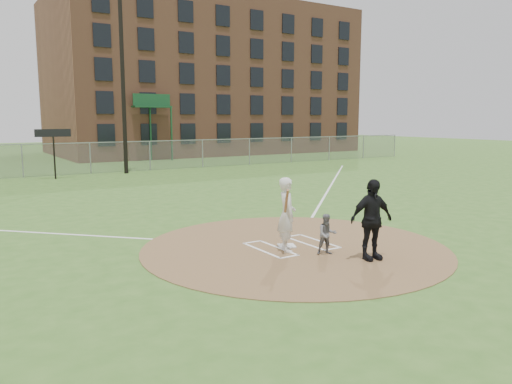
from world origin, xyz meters
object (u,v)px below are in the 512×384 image
catcher (327,234)px  batter_at_plate (287,214)px  umpire (371,220)px  home_plate (287,246)px

catcher → batter_at_plate: batter_at_plate is taller
catcher → umpire: 1.23m
umpire → home_plate: bearing=124.4°
home_plate → batter_at_plate: batter_at_plate is taller
home_plate → batter_at_plate: 1.08m
batter_at_plate → catcher: bearing=-51.0°
catcher → umpire: (0.62, -0.94, 0.48)m
umpire → catcher: bearing=132.2°
home_plate → catcher: (0.41, -1.21, 0.52)m
home_plate → umpire: 2.59m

